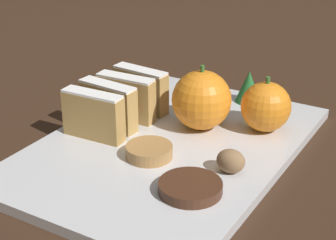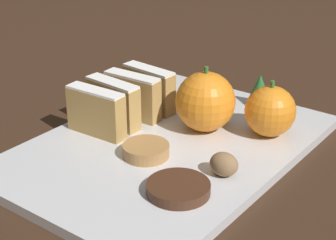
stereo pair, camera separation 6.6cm
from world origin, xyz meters
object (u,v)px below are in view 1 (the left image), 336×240
at_px(orange_near, 202,100).
at_px(chocolate_cookie, 190,187).
at_px(walnut, 231,161).
at_px(orange_far, 266,107).

xyz_separation_m(orange_near, chocolate_cookie, (0.06, -0.14, -0.03)).
relative_size(walnut, chocolate_cookie, 0.49).
height_order(orange_far, walnut, orange_far).
xyz_separation_m(orange_near, walnut, (0.08, -0.08, -0.02)).
distance_m(walnut, chocolate_cookie, 0.06).
distance_m(orange_far, walnut, 0.12).
relative_size(orange_near, chocolate_cookie, 1.26).
height_order(orange_near, orange_far, orange_near).
distance_m(orange_near, walnut, 0.12).
distance_m(orange_near, orange_far, 0.08).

